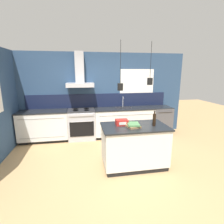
{
  "coord_description": "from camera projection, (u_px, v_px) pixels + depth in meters",
  "views": [
    {
      "loc": [
        -0.55,
        -3.51,
        2.03
      ],
      "look_at": [
        0.18,
        0.62,
        1.05
      ],
      "focal_mm": 28.0,
      "sensor_mm": 36.0,
      "label": 1
    }
  ],
  "objects": [
    {
      "name": "ground_plane",
      "position": [
        109.0,
        164.0,
        3.92
      ],
      "size": [
        16.0,
        16.0,
        0.0
      ],
      "primitive_type": "plane",
      "color": "tan",
      "rests_on": "ground"
    },
    {
      "name": "red_supply_box",
      "position": [
        122.0,
        122.0,
        3.72
      ],
      "size": [
        0.26,
        0.19,
        0.12
      ],
      "color": "red",
      "rests_on": "kitchen_island"
    },
    {
      "name": "kitchen_island",
      "position": [
        134.0,
        146.0,
        3.78
      ],
      "size": [
        1.38,
        0.83,
        0.91
      ],
      "color": "black",
      "rests_on": "ground_plane"
    },
    {
      "name": "bottle_on_island",
      "position": [
        154.0,
        120.0,
        3.65
      ],
      "size": [
        0.07,
        0.07,
        0.32
      ],
      "color": "black",
      "rests_on": "kitchen_island"
    },
    {
      "name": "oven_range",
      "position": [
        82.0,
        124.0,
        5.34
      ],
      "size": [
        0.8,
        0.66,
        0.91
      ],
      "color": "#B5B5BA",
      "rests_on": "ground_plane"
    },
    {
      "name": "wall_back",
      "position": [
        98.0,
        93.0,
        5.53
      ],
      "size": [
        5.6,
        2.27,
        2.6
      ],
      "color": "navy",
      "rests_on": "ground_plane"
    },
    {
      "name": "dishwasher",
      "position": [
        160.0,
        120.0,
        5.78
      ],
      "size": [
        0.61,
        0.65,
        0.91
      ],
      "color": "#4C4C51",
      "rests_on": "ground_plane"
    },
    {
      "name": "counter_run_left",
      "position": [
        44.0,
        126.0,
        5.16
      ],
      "size": [
        1.41,
        0.64,
        0.91
      ],
      "color": "black",
      "rests_on": "ground_plane"
    },
    {
      "name": "counter_run_sink",
      "position": [
        124.0,
        122.0,
        5.57
      ],
      "size": [
        1.87,
        0.64,
        1.25
      ],
      "color": "black",
      "rests_on": "ground_plane"
    },
    {
      "name": "book_stack",
      "position": [
        133.0,
        125.0,
        3.61
      ],
      "size": [
        0.31,
        0.36,
        0.07
      ],
      "color": "olive",
      "rests_on": "kitchen_island"
    }
  ]
}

